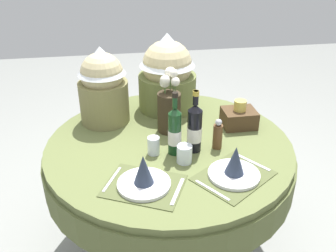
# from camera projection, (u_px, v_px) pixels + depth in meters

# --- Properties ---
(ground) EXTENTS (8.00, 8.00, 0.00)m
(ground) POSITION_uv_depth(u_px,v_px,m) (169.00, 242.00, 2.33)
(ground) COLOR gray
(dining_table) EXTENTS (1.34, 1.34, 0.74)m
(dining_table) POSITION_uv_depth(u_px,v_px,m) (169.00, 162.00, 2.04)
(dining_table) COLOR #5B6638
(dining_table) RESTS_ON ground
(place_setting_left) EXTENTS (0.42, 0.38, 0.16)m
(place_setting_left) POSITION_uv_depth(u_px,v_px,m) (144.00, 177.00, 1.62)
(place_setting_left) COLOR #4E562F
(place_setting_left) RESTS_ON dining_table
(place_setting_right) EXTENTS (0.43, 0.41, 0.16)m
(place_setting_right) POSITION_uv_depth(u_px,v_px,m) (234.00, 168.00, 1.68)
(place_setting_right) COLOR #4E562F
(place_setting_right) RESTS_ON dining_table
(flower_vase) EXTENTS (0.13, 0.15, 0.36)m
(flower_vase) POSITION_uv_depth(u_px,v_px,m) (169.00, 106.00, 2.03)
(flower_vase) COLOR #332819
(flower_vase) RESTS_ON dining_table
(wine_bottle_left) EXTENTS (0.07, 0.07, 0.33)m
(wine_bottle_left) POSITION_uv_depth(u_px,v_px,m) (175.00, 131.00, 1.82)
(wine_bottle_left) COLOR #143819
(wine_bottle_left) RESTS_ON dining_table
(wine_bottle_centre) EXTENTS (0.07, 0.07, 0.33)m
(wine_bottle_centre) POSITION_uv_depth(u_px,v_px,m) (195.00, 128.00, 1.85)
(wine_bottle_centre) COLOR black
(wine_bottle_centre) RESTS_ON dining_table
(tumbler_near_left) EXTENTS (0.06, 0.06, 0.09)m
(tumbler_near_left) POSITION_uv_depth(u_px,v_px,m) (154.00, 146.00, 1.86)
(tumbler_near_left) COLOR silver
(tumbler_near_left) RESTS_ON dining_table
(tumbler_near_right) EXTENTS (0.08, 0.08, 0.09)m
(tumbler_near_right) POSITION_uv_depth(u_px,v_px,m) (184.00, 154.00, 1.79)
(tumbler_near_right) COLOR silver
(tumbler_near_right) RESTS_ON dining_table
(pepper_mill) EXTENTS (0.05, 0.05, 0.17)m
(pepper_mill) POSITION_uv_depth(u_px,v_px,m) (218.00, 135.00, 1.89)
(pepper_mill) COLOR brown
(pepper_mill) RESTS_ON dining_table
(gift_tub_back_left) EXTENTS (0.29, 0.29, 0.45)m
(gift_tub_back_left) POSITION_uv_depth(u_px,v_px,m) (103.00, 83.00, 2.09)
(gift_tub_back_left) COLOR olive
(gift_tub_back_left) RESTS_ON dining_table
(gift_tub_back_centre) EXTENTS (0.36, 0.36, 0.48)m
(gift_tub_back_centre) POSITION_uv_depth(u_px,v_px,m) (167.00, 70.00, 2.24)
(gift_tub_back_centre) COLOR olive
(gift_tub_back_centre) RESTS_ON dining_table
(woven_basket_side_right) EXTENTS (0.19, 0.15, 0.16)m
(woven_basket_side_right) POSITION_uv_depth(u_px,v_px,m) (239.00, 117.00, 2.11)
(woven_basket_side_right) COLOR #47331E
(woven_basket_side_right) RESTS_ON dining_table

